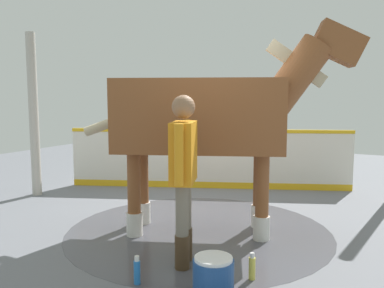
{
  "coord_description": "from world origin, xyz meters",
  "views": [
    {
      "loc": [
        4.96,
        2.52,
        1.73
      ],
      "look_at": [
        0.88,
        0.45,
        1.19
      ],
      "focal_mm": 38.28,
      "sensor_mm": 36.0,
      "label": 1
    }
  ],
  "objects_px": {
    "bottle_spray": "(137,271)",
    "wash_bucket": "(213,276)",
    "bottle_shampoo": "(252,267)",
    "horse": "(209,117)",
    "handler": "(184,168)"
  },
  "relations": [
    {
      "from": "bottle_shampoo",
      "to": "horse",
      "type": "bearing_deg",
      "value": -138.62
    },
    {
      "from": "handler",
      "to": "bottle_shampoo",
      "type": "height_order",
      "value": "handler"
    },
    {
      "from": "horse",
      "to": "bottle_shampoo",
      "type": "xyz_separation_m",
      "value": [
        1.07,
        0.95,
        -1.35
      ]
    },
    {
      "from": "wash_bucket",
      "to": "bottle_shampoo",
      "type": "bearing_deg",
      "value": 154.37
    },
    {
      "from": "bottle_spray",
      "to": "wash_bucket",
      "type": "bearing_deg",
      "value": 101.09
    },
    {
      "from": "handler",
      "to": "wash_bucket",
      "type": "bearing_deg",
      "value": 119.8
    },
    {
      "from": "bottle_shampoo",
      "to": "bottle_spray",
      "type": "relative_size",
      "value": 0.97
    },
    {
      "from": "wash_bucket",
      "to": "bottle_shampoo",
      "type": "height_order",
      "value": "wash_bucket"
    },
    {
      "from": "horse",
      "to": "bottle_spray",
      "type": "relative_size",
      "value": 12.14
    },
    {
      "from": "handler",
      "to": "bottle_spray",
      "type": "distance_m",
      "value": 1.08
    },
    {
      "from": "bottle_shampoo",
      "to": "bottle_spray",
      "type": "xyz_separation_m",
      "value": [
        0.57,
        -0.91,
        0.0
      ]
    },
    {
      "from": "wash_bucket",
      "to": "bottle_spray",
      "type": "height_order",
      "value": "wash_bucket"
    },
    {
      "from": "bottle_shampoo",
      "to": "bottle_spray",
      "type": "height_order",
      "value": "bottle_spray"
    },
    {
      "from": "handler",
      "to": "bottle_shampoo",
      "type": "bearing_deg",
      "value": 158.29
    },
    {
      "from": "bottle_shampoo",
      "to": "wash_bucket",
      "type": "bearing_deg",
      "value": -25.63
    }
  ]
}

